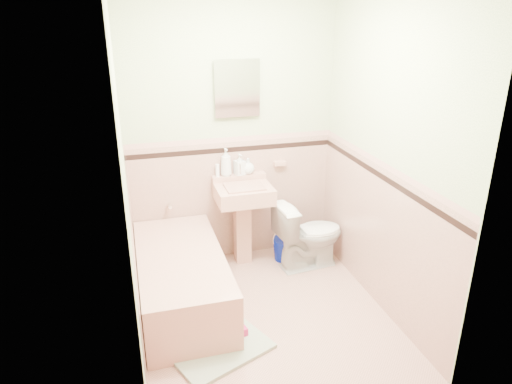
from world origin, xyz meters
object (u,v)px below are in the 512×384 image
object	(u,v)px
sink	(244,226)
soap_bottle_left	(226,162)
toilet	(309,234)
bucket	(284,249)
shoe	(237,333)
medicine_cabinet	(237,88)
bathtub	(182,281)
soap_bottle_right	(248,166)
soap_bottle_mid	(240,164)

from	to	relation	value
sink	soap_bottle_left	size ratio (longest dim) A/B	3.06
sink	toilet	world-z (taller)	sink
bucket	shoe	world-z (taller)	bucket
medicine_cabinet	bucket	size ratio (longest dim) A/B	1.93
bathtub	shoe	distance (m)	0.69
soap_bottle_right	shoe	xyz separation A→B (m)	(-0.44, -1.29, -0.90)
sink	medicine_cabinet	bearing A→B (deg)	90.00
bathtub	bucket	world-z (taller)	bathtub
bathtub	soap_bottle_right	size ratio (longest dim) A/B	9.70
sink	toilet	size ratio (longest dim) A/B	1.22
bathtub	sink	distance (m)	0.88
bathtub	soap_bottle_mid	xyz separation A→B (m)	(0.69, 0.71, 0.76)
medicine_cabinet	soap_bottle_mid	world-z (taller)	medicine_cabinet
soap_bottle_right	bathtub	bearing A→B (deg)	-137.44
bathtub	bucket	size ratio (longest dim) A/B	6.54
bucket	shoe	xyz separation A→B (m)	(-0.75, -1.08, -0.05)
bucket	soap_bottle_right	bearing A→B (deg)	146.20
sink	medicine_cabinet	size ratio (longest dim) A/B	1.86
sink	medicine_cabinet	xyz separation A→B (m)	(0.00, 0.21, 1.29)
toilet	shoe	xyz separation A→B (m)	(-0.94, -0.91, -0.28)
toilet	shoe	distance (m)	1.34
soap_bottle_left	soap_bottle_right	bearing A→B (deg)	0.00
shoe	sink	bearing A→B (deg)	58.23
medicine_cabinet	soap_bottle_left	bearing A→B (deg)	-166.46
bucket	shoe	size ratio (longest dim) A/B	1.46
bathtub	soap_bottle_left	distance (m)	1.20
soap_bottle_left	soap_bottle_right	distance (m)	0.23
toilet	bucket	bearing A→B (deg)	41.67
bathtub	bucket	xyz separation A→B (m)	(1.09, 0.50, -0.11)
sink	soap_bottle_right	world-z (taller)	soap_bottle_right
sink	soap_bottle_left	xyz separation A→B (m)	(-0.12, 0.18, 0.60)
medicine_cabinet	soap_bottle_left	distance (m)	0.70
bathtub	sink	bearing A→B (deg)	37.93
medicine_cabinet	soap_bottle_right	size ratio (longest dim) A/B	2.87
shoe	toilet	bearing A→B (deg)	29.36
bathtub	soap_bottle_right	bearing A→B (deg)	42.56
soap_bottle_left	bucket	xyz separation A→B (m)	(0.53, -0.21, -0.90)
sink	medicine_cabinet	world-z (taller)	medicine_cabinet
soap_bottle_left	shoe	xyz separation A→B (m)	(-0.22, -1.29, -0.95)
medicine_cabinet	soap_bottle_right	xyz separation A→B (m)	(0.09, -0.03, -0.74)
soap_bottle_mid	soap_bottle_right	size ratio (longest dim) A/B	1.32
soap_bottle_right	bucket	distance (m)	0.92
soap_bottle_left	medicine_cabinet	bearing A→B (deg)	13.54
medicine_cabinet	soap_bottle_left	xyz separation A→B (m)	(-0.12, -0.03, -0.69)
bathtub	shoe	world-z (taller)	bathtub
soap_bottle_right	shoe	size ratio (longest dim) A/B	0.98
bathtub	medicine_cabinet	bearing A→B (deg)	47.42
soap_bottle_mid	medicine_cabinet	bearing A→B (deg)	107.77
soap_bottle_right	bucket	bearing A→B (deg)	-33.80
medicine_cabinet	soap_bottle_left	world-z (taller)	medicine_cabinet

